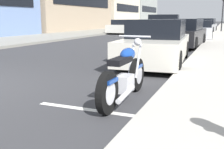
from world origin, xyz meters
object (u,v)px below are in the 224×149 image
parked_car_far_down_curb (199,30)px  crossing_truck (164,22)px  parked_car_at_intersection (182,34)px  car_opposite_curb (122,27)px  parked_car_second_in_row (201,28)px  traffic_signal_near_corner (223,3)px  parked_car_mid_block (206,26)px  parked_car_across_street (157,43)px  parked_motorcycle (125,77)px

parked_car_far_down_curb → crossing_truck: crossing_truck is taller
parked_car_at_intersection → crossing_truck: size_ratio=0.89×
car_opposite_curb → parked_car_second_in_row: bearing=90.8°
traffic_signal_near_corner → car_opposite_curb: bearing=121.4°
parked_car_second_in_row → parked_car_mid_block: size_ratio=0.97×
parked_car_across_street → parked_car_at_intersection: parked_car_at_intersection is taller
parked_car_across_street → traffic_signal_near_corner: 21.76m
parked_motorcycle → car_opposite_curb: bearing=20.5°
parked_car_at_intersection → parked_car_far_down_curb: size_ratio=1.04×
parked_car_mid_block → crossing_truck: (3.27, 5.16, 0.31)m
parked_car_far_down_curb → parked_car_second_in_row: (5.34, 0.26, 0.03)m
parked_motorcycle → parked_car_second_in_row: size_ratio=0.47×
crossing_truck → traffic_signal_near_corner: size_ratio=1.28×
parked_motorcycle → parked_car_at_intersection: size_ratio=0.49×
car_opposite_curb → parked_motorcycle: bearing=17.5°
parked_car_at_intersection → parked_car_far_down_curb: (5.58, -0.37, -0.07)m
parked_car_far_down_curb → crossing_truck: (13.78, 5.33, 0.37)m
parked_car_mid_block → car_opposite_curb: size_ratio=1.03×
parked_car_at_intersection → crossing_truck: bearing=17.4°
parked_car_across_street → parked_car_at_intersection: size_ratio=1.07×
parked_car_far_down_curb → parked_car_second_in_row: parked_car_second_in_row is taller
parked_car_far_down_curb → parked_car_mid_block: parked_car_mid_block is taller
traffic_signal_near_corner → parked_car_at_intersection: bearing=173.9°
parked_car_far_down_curb → car_opposite_curb: bearing=54.5°
parked_car_at_intersection → traffic_signal_near_corner: 16.10m
car_opposite_curb → parked_car_across_street: bearing=21.0°
parked_car_far_down_curb → traffic_signal_near_corner: size_ratio=1.10×
parked_car_mid_block → parked_car_second_in_row: bearing=-177.7°
parked_car_mid_block → crossing_truck: size_ratio=0.95×
parked_motorcycle → traffic_signal_near_corner: traffic_signal_near_corner is taller
parked_car_second_in_row → crossing_truck: size_ratio=0.92×
parked_motorcycle → car_opposite_curb: 21.84m
parked_car_mid_block → car_opposite_curb: parked_car_mid_block is taller
parked_motorcycle → parked_car_mid_block: parked_car_mid_block is taller
parked_motorcycle → parked_car_at_intersection: (10.01, 0.40, 0.24)m
parked_car_far_down_curb → traffic_signal_near_corner: traffic_signal_near_corner is taller
parked_car_at_intersection → car_opposite_curb: 12.67m
parked_motorcycle → traffic_signal_near_corner: size_ratio=0.55×
parked_motorcycle → parked_car_far_down_curb: parked_car_far_down_curb is taller
parked_motorcycle → parked_car_at_intersection: 10.03m
parked_motorcycle → traffic_signal_near_corner: bearing=-2.5°
parked_car_at_intersection → crossing_truck: 19.98m
crossing_truck → traffic_signal_near_corner: bearing=149.1°
parked_car_across_street → parked_car_mid_block: 21.80m
parked_motorcycle → parked_car_at_intersection: parked_car_at_intersection is taller
parked_car_far_down_curb → crossing_truck: size_ratio=0.86×
parked_car_second_in_row → traffic_signal_near_corner: bearing=-19.1°
parked_car_second_in_row → traffic_signal_near_corner: traffic_signal_near_corner is taller
parked_motorcycle → parked_car_across_street: 4.33m
parked_car_at_intersection → parked_car_mid_block: 16.08m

